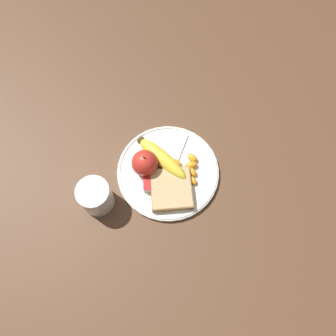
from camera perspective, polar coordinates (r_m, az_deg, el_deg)
name	(u,v)px	position (r m, az deg, el deg)	size (l,w,h in m)	color
ground_plane	(168,173)	(0.87, 0.00, -0.79)	(3.00, 3.00, 0.00)	brown
plate	(168,171)	(0.87, 0.00, -0.60)	(0.27, 0.27, 0.01)	white
juice_glass	(96,197)	(0.83, -12.46, -4.92)	(0.08, 0.08, 0.09)	silver
apple	(145,163)	(0.84, -4.07, 0.88)	(0.07, 0.07, 0.08)	red
banana	(161,158)	(0.86, -1.16, 1.79)	(0.15, 0.14, 0.04)	yellow
bread_slice	(171,189)	(0.83, 0.57, -3.70)	(0.11, 0.11, 0.02)	olive
fork	(173,167)	(0.86, 0.96, 0.12)	(0.17, 0.08, 0.00)	silver
jam_packet	(151,183)	(0.84, -3.06, -2.62)	(0.05, 0.04, 0.02)	silver
orange_segment_0	(193,180)	(0.85, 4.37, -2.16)	(0.03, 0.03, 0.01)	orange
orange_segment_1	(192,158)	(0.87, 4.25, 1.80)	(0.03, 0.03, 0.02)	orange
orange_segment_2	(181,184)	(0.84, 2.20, -2.73)	(0.03, 0.03, 0.02)	orange
orange_segment_3	(177,178)	(0.85, 1.56, -1.68)	(0.04, 0.02, 0.02)	orange
orange_segment_4	(192,172)	(0.86, 4.22, -0.66)	(0.03, 0.03, 0.02)	orange
orange_segment_5	(191,165)	(0.86, 4.04, 0.51)	(0.02, 0.03, 0.02)	orange
orange_segment_6	(177,163)	(0.86, 1.50, 0.96)	(0.03, 0.03, 0.01)	orange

